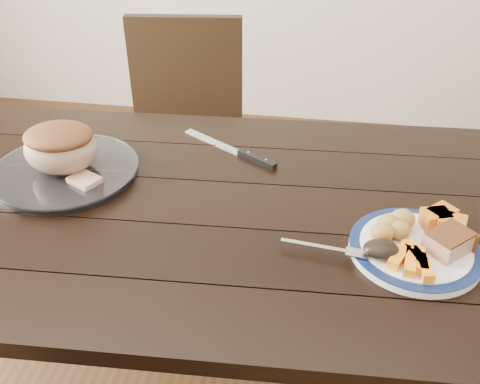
# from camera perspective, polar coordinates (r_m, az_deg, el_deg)

# --- Properties ---
(dining_table) EXTENTS (1.64, 0.98, 0.75)m
(dining_table) POSITION_cam_1_polar(r_m,az_deg,el_deg) (1.31, -3.34, -4.39)
(dining_table) COLOR black
(dining_table) RESTS_ON ground
(chair_far) EXTENTS (0.47, 0.48, 0.93)m
(chair_far) POSITION_cam_1_polar(r_m,az_deg,el_deg) (2.03, -5.83, 6.23)
(chair_far) COLOR black
(chair_far) RESTS_ON ground
(dinner_plate) EXTENTS (0.27, 0.27, 0.02)m
(dinner_plate) POSITION_cam_1_polar(r_m,az_deg,el_deg) (1.16, 18.14, -5.87)
(dinner_plate) COLOR white
(dinner_plate) RESTS_ON dining_table
(plate_rim) EXTENTS (0.27, 0.27, 0.02)m
(plate_rim) POSITION_cam_1_polar(r_m,az_deg,el_deg) (1.15, 18.21, -5.55)
(plate_rim) COLOR #0D1C44
(plate_rim) RESTS_ON dinner_plate
(serving_platter) EXTENTS (0.35, 0.35, 0.02)m
(serving_platter) POSITION_cam_1_polar(r_m,az_deg,el_deg) (1.41, -18.06, 2.03)
(serving_platter) COLOR white
(serving_platter) RESTS_ON dining_table
(pork_slice) EXTENTS (0.11, 0.11, 0.04)m
(pork_slice) POSITION_cam_1_polar(r_m,az_deg,el_deg) (1.15, 21.35, -5.03)
(pork_slice) COLOR tan
(pork_slice) RESTS_ON dinner_plate
(roasted_potatoes) EXTENTS (0.10, 0.10, 0.04)m
(roasted_potatoes) POSITION_cam_1_polar(r_m,az_deg,el_deg) (1.16, 16.08, -3.49)
(roasted_potatoes) COLOR gold
(roasted_potatoes) RESTS_ON dinner_plate
(carrot_batons) EXTENTS (0.09, 0.11, 0.02)m
(carrot_batons) POSITION_cam_1_polar(r_m,az_deg,el_deg) (1.10, 18.02, -6.94)
(carrot_batons) COLOR orange
(carrot_batons) RESTS_ON dinner_plate
(pumpkin_wedges) EXTENTS (0.10, 0.09, 0.04)m
(pumpkin_wedges) POSITION_cam_1_polar(r_m,az_deg,el_deg) (1.21, 20.79, -2.83)
(pumpkin_wedges) COLOR orange
(pumpkin_wedges) RESTS_ON dinner_plate
(dark_mushroom) EXTENTS (0.07, 0.05, 0.03)m
(dark_mushroom) POSITION_cam_1_polar(r_m,az_deg,el_deg) (1.10, 14.82, -5.94)
(dark_mushroom) COLOR black
(dark_mushroom) RESTS_ON dinner_plate
(fork) EXTENTS (0.18, 0.04, 0.00)m
(fork) POSITION_cam_1_polar(r_m,az_deg,el_deg) (1.10, 9.65, -6.04)
(fork) COLOR silver
(fork) RESTS_ON dinner_plate
(roast_joint) EXTENTS (0.18, 0.16, 0.12)m
(roast_joint) POSITION_cam_1_polar(r_m,az_deg,el_deg) (1.38, -18.55, 4.37)
(roast_joint) COLOR tan
(roast_joint) RESTS_ON serving_platter
(cut_slice) EXTENTS (0.09, 0.08, 0.02)m
(cut_slice) POSITION_cam_1_polar(r_m,az_deg,el_deg) (1.33, -16.24, 1.17)
(cut_slice) COLOR tan
(cut_slice) RESTS_ON serving_platter
(carving_knife) EXTENTS (0.28, 0.19, 0.01)m
(carving_knife) POSITION_cam_1_polar(r_m,az_deg,el_deg) (1.43, 0.59, 4.05)
(carving_knife) COLOR silver
(carving_knife) RESTS_ON dining_table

